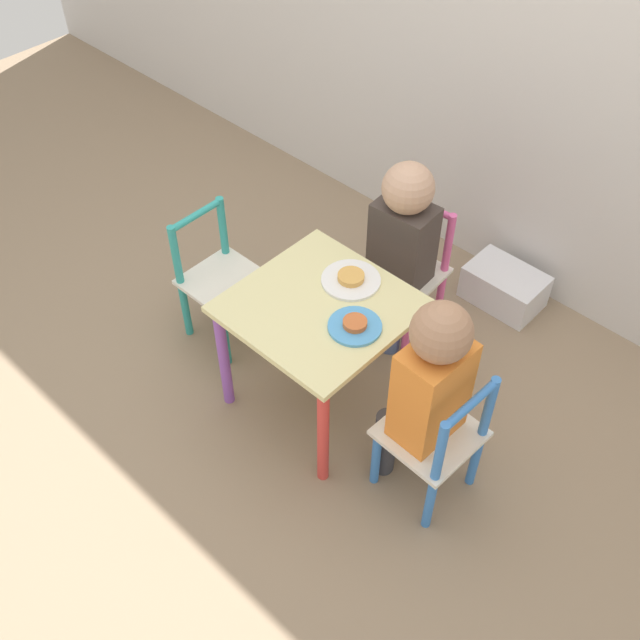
{
  "coord_description": "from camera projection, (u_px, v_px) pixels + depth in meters",
  "views": [
    {
      "loc": [
        1.1,
        -1.16,
        2.04
      ],
      "look_at": [
        0.0,
        0.0,
        0.39
      ],
      "focal_mm": 42.0,
      "sensor_mm": 36.0,
      "label": 1
    }
  ],
  "objects": [
    {
      "name": "ground_plane",
      "position": [
        320.0,
        397.0,
        2.58
      ],
      "size": [
        6.0,
        6.0,
        0.0
      ],
      "primitive_type": "plane",
      "color": "#8C755B"
    },
    {
      "name": "kids_table",
      "position": [
        320.0,
        322.0,
        2.31
      ],
      "size": [
        0.51,
        0.51,
        0.45
      ],
      "color": "beige",
      "rests_on": "ground_plane"
    },
    {
      "name": "chair_blue",
      "position": [
        436.0,
        440.0,
        2.16
      ],
      "size": [
        0.27,
        0.27,
        0.5
      ],
      "rotation": [
        0.0,
        0.0,
        -1.62
      ],
      "color": "silver",
      "rests_on": "ground_plane"
    },
    {
      "name": "chair_pink",
      "position": [
        406.0,
        272.0,
        2.66
      ],
      "size": [
        0.28,
        0.28,
        0.5
      ],
      "rotation": [
        0.0,
        0.0,
        0.07
      ],
      "color": "silver",
      "rests_on": "ground_plane"
    },
    {
      "name": "chair_teal",
      "position": [
        219.0,
        281.0,
        2.63
      ],
      "size": [
        0.26,
        0.26,
        0.5
      ],
      "rotation": [
        0.0,
        0.0,
        -4.7
      ],
      "color": "silver",
      "rests_on": "ground_plane"
    },
    {
      "name": "child_right",
      "position": [
        428.0,
        384.0,
        2.04
      ],
      "size": [
        0.22,
        0.21,
        0.75
      ],
      "rotation": [
        0.0,
        0.0,
        -1.62
      ],
      "color": "#38383D",
      "rests_on": "ground_plane"
    },
    {
      "name": "child_back",
      "position": [
        401.0,
        239.0,
        2.49
      ],
      "size": [
        0.21,
        0.22,
        0.72
      ],
      "rotation": [
        0.0,
        0.0,
        0.07
      ],
      "color": "#4C608E",
      "rests_on": "ground_plane"
    },
    {
      "name": "plate_right",
      "position": [
        355.0,
        325.0,
        2.18
      ],
      "size": [
        0.16,
        0.16,
        0.03
      ],
      "color": "#4C9EE0",
      "rests_on": "kids_table"
    },
    {
      "name": "plate_back",
      "position": [
        351.0,
        279.0,
        2.32
      ],
      "size": [
        0.19,
        0.19,
        0.03
      ],
      "color": "white",
      "rests_on": "kids_table"
    },
    {
      "name": "storage_bin",
      "position": [
        504.0,
        287.0,
        2.86
      ],
      "size": [
        0.29,
        0.19,
        0.14
      ],
      "color": "silver",
      "rests_on": "ground_plane"
    }
  ]
}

